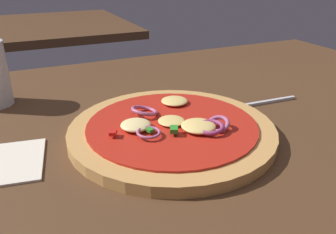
% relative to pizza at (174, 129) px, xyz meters
% --- Properties ---
extents(dining_table, '(1.27, 0.93, 0.03)m').
position_rel_pizza_xyz_m(dining_table, '(-0.00, -0.03, -0.02)').
color(dining_table, '#4C301C').
rests_on(dining_table, ground).
extents(pizza, '(0.29, 0.29, 0.03)m').
position_rel_pizza_xyz_m(pizza, '(0.00, 0.00, 0.00)').
color(pizza, tan).
rests_on(pizza, dining_table).
extents(fork, '(0.16, 0.02, 0.01)m').
position_rel_pizza_xyz_m(fork, '(0.17, 0.04, -0.01)').
color(fork, silver).
rests_on(fork, dining_table).
extents(background_table, '(0.81, 0.64, 0.03)m').
position_rel_pizza_xyz_m(background_table, '(-0.14, 1.07, -0.02)').
color(background_table, '#4C301C').
rests_on(background_table, ground).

